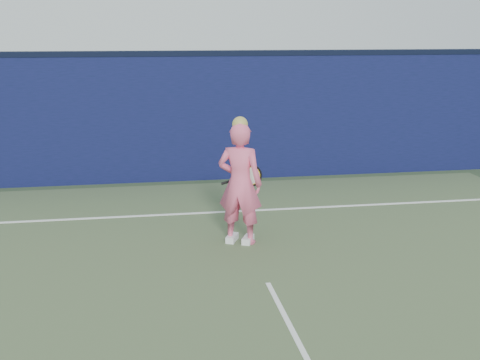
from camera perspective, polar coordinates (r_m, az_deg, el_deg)
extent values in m
plane|color=#2F4027|center=(6.54, 4.52, -13.28)|extent=(80.00, 80.00, 0.00)
cube|color=#0C1335|center=(12.34, -2.60, 5.89)|extent=(24.00, 0.40, 2.50)
cube|color=black|center=(12.23, -2.67, 11.93)|extent=(24.00, 0.42, 0.10)
imported|color=#F76089|center=(8.52, 0.00, -0.36)|extent=(0.76, 0.65, 1.76)
sphere|color=tan|center=(8.35, 0.00, 5.30)|extent=(0.22, 0.22, 0.22)
cube|color=white|center=(8.74, 0.76, -5.68)|extent=(0.23, 0.30, 0.10)
cube|color=white|center=(8.80, -0.76, -5.54)|extent=(0.23, 0.30, 0.10)
torus|color=black|center=(8.98, 1.10, 0.40)|extent=(0.34, 0.10, 0.33)
torus|color=gold|center=(8.98, 1.10, 0.40)|extent=(0.28, 0.07, 0.27)
cylinder|color=beige|center=(8.98, 1.10, 0.40)|extent=(0.27, 0.06, 0.27)
cylinder|color=black|center=(9.00, -0.50, 0.01)|extent=(0.30, 0.05, 0.11)
cylinder|color=black|center=(9.02, -1.40, -0.25)|extent=(0.14, 0.05, 0.07)
cube|color=white|center=(10.19, -0.85, -3.00)|extent=(11.00, 0.08, 0.01)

